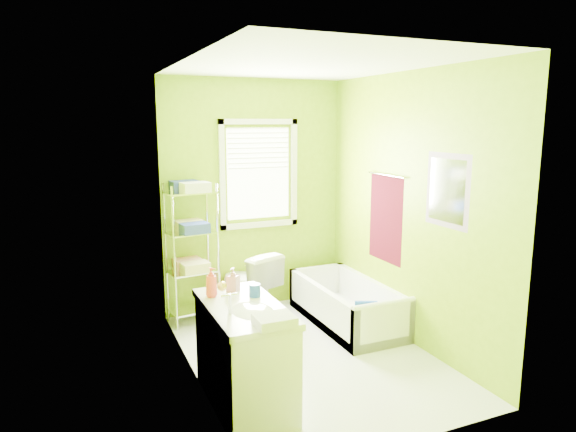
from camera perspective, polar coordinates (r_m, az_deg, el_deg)
name	(u,v)px	position (r m, az deg, el deg)	size (l,w,h in m)	color
ground	(309,355)	(4.92, 2.31, -15.19)	(2.90, 2.90, 0.00)	silver
room_envelope	(310,190)	(4.48, 2.46, 2.96)	(2.14, 2.94, 2.62)	#769B07
window	(259,168)	(5.79, -3.26, 5.33)	(0.92, 0.05, 1.22)	white
door	(231,302)	(3.33, -6.39, -9.47)	(0.09, 0.80, 2.00)	white
right_wall_decor	(408,208)	(5.03, 13.22, 0.91)	(0.04, 1.48, 1.17)	#450813
bathtub	(348,310)	(5.59, 6.64, -10.35)	(0.68, 1.47, 0.47)	white
toilet	(248,284)	(5.67, -4.43, -7.58)	(0.42, 0.74, 0.76)	white
vanity	(245,351)	(4.02, -4.83, -14.73)	(0.54, 1.07, 1.02)	silver
wire_shelf_unit	(193,238)	(5.50, -10.55, -2.40)	(0.54, 0.43, 1.52)	silver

